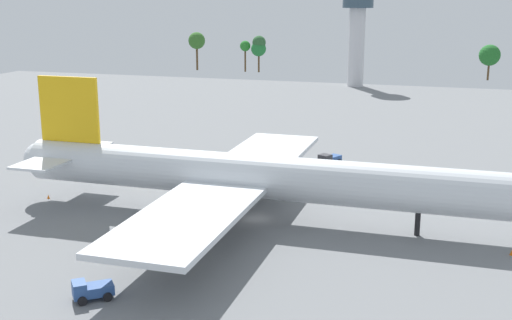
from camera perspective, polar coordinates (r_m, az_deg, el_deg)
ground_plane at (r=90.31m, az=-0.00°, el=-5.14°), size 290.58×290.58×0.00m
cargo_airplane at (r=88.68m, az=-0.35°, el=-1.46°), size 72.64×59.92×18.53m
pushback_tractor at (r=119.06m, az=6.36°, el=0.09°), size 3.89×5.07×2.12m
cargo_loader at (r=69.23m, az=-14.12°, el=-10.86°), size 4.39×4.09×2.06m
safety_cone_nose at (r=83.74m, az=21.36°, el=-7.45°), size 0.55×0.55×0.79m
safety_cone_tail at (r=103.88m, az=-17.59°, el=-3.05°), size 0.43×0.43×0.61m
control_tower at (r=223.42m, az=8.77°, el=11.02°), size 10.07×10.07×29.84m
tree_line_backdrop at (r=252.10m, az=12.95°, el=9.34°), size 152.07×7.60×15.52m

